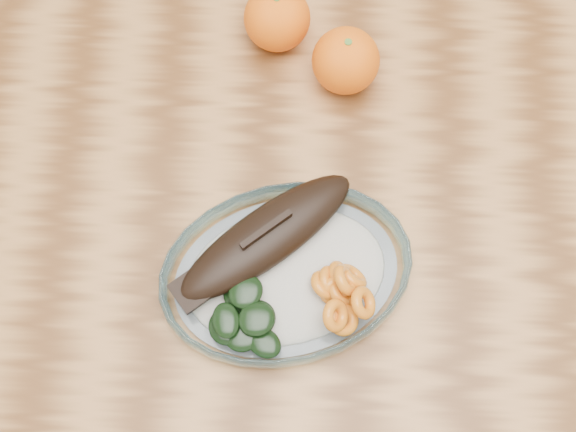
{
  "coord_description": "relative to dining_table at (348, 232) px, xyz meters",
  "views": [
    {
      "loc": [
        -0.06,
        -0.28,
        1.47
      ],
      "look_at": [
        -0.07,
        -0.02,
        0.77
      ],
      "focal_mm": 45.0,
      "sensor_mm": 36.0,
      "label": 1
    }
  ],
  "objects": [
    {
      "name": "plated_meal",
      "position": [
        -0.07,
        -0.08,
        0.12
      ],
      "size": [
        0.57,
        0.57,
        0.08
      ],
      "rotation": [
        0.0,
        0.0,
        0.27
      ],
      "color": "white",
      "rests_on": "dining_table"
    },
    {
      "name": "orange_right",
      "position": [
        -0.01,
        0.15,
        0.14
      ],
      "size": [
        0.07,
        0.07,
        0.07
      ],
      "primitive_type": "sphere",
      "color": "#F85B05",
      "rests_on": "dining_table"
    },
    {
      "name": "orange_left",
      "position": [
        -0.09,
        0.2,
        0.14
      ],
      "size": [
        0.08,
        0.08,
        0.08
      ],
      "primitive_type": "sphere",
      "color": "#F85B05",
      "rests_on": "dining_table"
    },
    {
      "name": "dining_table",
      "position": [
        0.0,
        0.0,
        0.0
      ],
      "size": [
        1.2,
        0.8,
        0.75
      ],
      "color": "#5C3416",
      "rests_on": "ground"
    },
    {
      "name": "ground",
      "position": [
        0.0,
        0.0,
        -0.65
      ],
      "size": [
        3.0,
        3.0,
        0.0
      ],
      "primitive_type": "plane",
      "color": "slate",
      "rests_on": "ground"
    }
  ]
}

